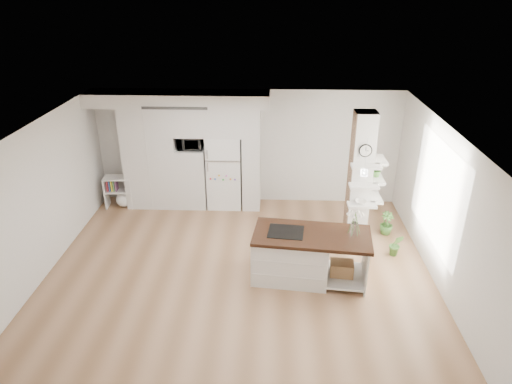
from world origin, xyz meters
TOP-DOWN VIEW (x-y plane):
  - floor at (0.00, 0.00)m, footprint 7.00×6.00m
  - room at (0.00, 0.00)m, footprint 7.04×6.04m
  - cabinet_wall at (-1.45, 2.67)m, footprint 4.00×0.71m
  - refrigerator at (-0.53, 2.68)m, footprint 0.78×0.69m
  - column at (2.38, 1.13)m, footprint 0.69×0.90m
  - window at (3.48, 0.30)m, footprint 0.00×2.40m
  - pendant_light at (1.70, 0.15)m, footprint 0.12×0.12m
  - kitchen_island at (1.06, -0.18)m, footprint 2.11×1.18m
  - bookshelf at (-2.97, 2.50)m, footprint 0.66×0.41m
  - floor_plant_a at (3.00, 0.61)m, footprint 0.29×0.24m
  - floor_plant_b at (3.00, 1.45)m, footprint 0.35×0.35m
  - microwave at (-1.27, 2.62)m, footprint 0.54×0.37m
  - shelf_plant at (2.63, 1.30)m, footprint 0.27×0.23m
  - decor_bowl at (2.30, 0.90)m, footprint 0.22×0.22m

SIDE VIEW (x-z plane):
  - floor at x=0.00m, z-range -0.01..0.01m
  - floor_plant_a at x=3.00m, z-range 0.00..0.47m
  - floor_plant_b at x=3.00m, z-range 0.00..0.49m
  - bookshelf at x=-2.97m, z-range -0.05..0.70m
  - kitchen_island at x=1.06m, z-range -0.27..1.21m
  - refrigerator at x=-0.53m, z-range 0.00..1.75m
  - decor_bowl at x=2.30m, z-range 0.98..1.03m
  - column at x=2.38m, z-range 0.00..2.70m
  - window at x=3.48m, z-range 0.30..2.70m
  - cabinet_wall at x=-1.45m, z-range 0.16..2.86m
  - shelf_plant at x=2.63m, z-range 1.38..1.67m
  - microwave at x=-1.27m, z-range 1.42..1.72m
  - room at x=0.00m, z-range 0.50..3.22m
  - pendant_light at x=1.70m, z-range 2.07..2.17m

